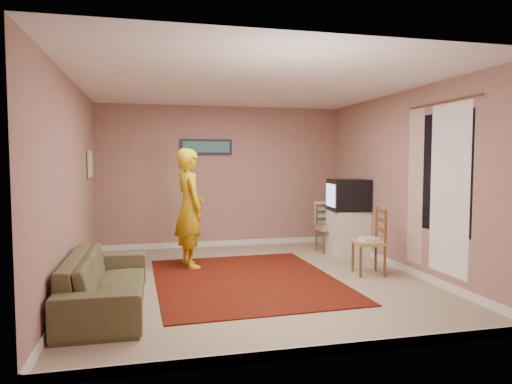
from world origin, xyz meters
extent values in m
plane|color=gray|center=(0.00, 0.00, 0.00)|extent=(5.00, 5.00, 0.00)
cube|color=#A77A6E|center=(0.00, 2.50, 1.30)|extent=(4.50, 0.02, 2.60)
cube|color=#A77A6E|center=(0.00, -2.50, 1.30)|extent=(4.50, 0.02, 2.60)
cube|color=#A77A6E|center=(-2.25, 0.00, 1.30)|extent=(0.02, 5.00, 2.60)
cube|color=#A77A6E|center=(2.25, 0.00, 1.30)|extent=(0.02, 5.00, 2.60)
cube|color=white|center=(0.00, 0.00, 2.60)|extent=(4.50, 5.00, 0.02)
cube|color=white|center=(0.00, 2.49, 0.05)|extent=(4.50, 0.02, 0.10)
cube|color=white|center=(0.00, -2.49, 0.05)|extent=(4.50, 0.02, 0.10)
cube|color=white|center=(-2.24, 0.00, 0.05)|extent=(0.02, 5.00, 0.10)
cube|color=white|center=(2.24, 0.00, 0.05)|extent=(0.02, 5.00, 0.10)
cube|color=black|center=(2.24, -0.90, 1.45)|extent=(0.01, 1.10, 1.50)
cube|color=white|center=(2.23, -1.05, 1.25)|extent=(0.01, 0.75, 2.10)
cube|color=white|center=(2.21, -0.35, 1.25)|extent=(0.01, 0.35, 2.10)
cylinder|color=brown|center=(2.20, -0.90, 2.32)|extent=(0.02, 1.40, 0.02)
cube|color=#131734|center=(-0.30, 2.47, 1.85)|extent=(0.95, 0.03, 0.28)
cube|color=teal|center=(-0.30, 2.45, 1.85)|extent=(0.86, 0.01, 0.20)
cube|color=beige|center=(-2.22, 1.60, 1.55)|extent=(0.03, 0.38, 0.42)
cube|color=silver|center=(-2.20, 1.60, 1.55)|extent=(0.01, 0.30, 0.34)
cube|color=black|center=(-0.09, -0.01, 0.01)|extent=(2.45, 3.01, 0.02)
cube|color=silver|center=(1.95, 1.21, 0.38)|extent=(0.59, 0.54, 0.75)
cube|color=black|center=(1.95, 1.21, 1.02)|extent=(0.66, 0.61, 0.53)
cube|color=#8CB2F2|center=(1.64, 1.24, 1.02)|extent=(0.06, 0.45, 0.38)
cube|color=tan|center=(1.72, 1.51, 0.41)|extent=(0.40, 0.38, 0.05)
cube|color=brown|center=(1.72, 1.51, 0.63)|extent=(0.38, 0.06, 0.44)
cube|color=#A2A1A6|center=(1.72, 1.51, 0.46)|extent=(0.40, 0.30, 0.07)
cube|color=#7C9ECB|center=(1.72, 1.70, 0.68)|extent=(0.37, 0.05, 0.39)
cube|color=tan|center=(1.67, -0.09, 0.45)|extent=(0.46, 0.47, 0.05)
cube|color=brown|center=(1.67, -0.09, 0.69)|extent=(0.10, 0.42, 0.48)
cube|color=white|center=(1.67, -0.09, 0.50)|extent=(0.26, 0.20, 0.05)
imported|color=brown|center=(-1.80, -0.79, 0.30)|extent=(0.81, 2.05, 0.60)
imported|color=gold|center=(-0.75, 0.93, 0.89)|extent=(0.57, 0.73, 1.78)
camera|label=1|loc=(-1.33, -5.90, 1.61)|focal=32.00mm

